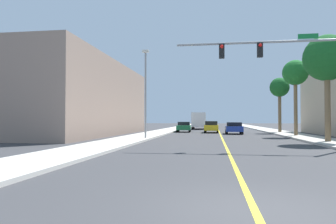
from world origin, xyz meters
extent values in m
plane|color=#38383A|center=(0.00, 42.00, 0.00)|extent=(192.00, 192.00, 0.00)
cube|color=beige|center=(-7.66, 42.00, 0.07)|extent=(3.26, 168.00, 0.15)
cube|color=#B2ADA3|center=(7.66, 42.00, 0.07)|extent=(3.26, 168.00, 0.15)
cube|color=yellow|center=(0.00, 42.00, 0.00)|extent=(0.16, 144.00, 0.01)
cube|color=gray|center=(-18.33, 26.92, 4.04)|extent=(14.48, 24.98, 8.09)
cylinder|color=gray|center=(1.76, 12.36, 6.18)|extent=(9.35, 0.14, 0.14)
cube|color=black|center=(1.91, 12.36, 5.73)|extent=(0.32, 0.24, 0.84)
sphere|color=red|center=(1.91, 12.22, 5.98)|extent=(0.20, 0.20, 0.20)
cube|color=black|center=(-0.27, 12.36, 5.73)|extent=(0.32, 0.24, 0.84)
sphere|color=red|center=(-0.27, 12.22, 5.98)|extent=(0.20, 0.20, 0.20)
cube|color=#147233|center=(4.56, 12.36, 6.43)|extent=(1.10, 0.04, 0.28)
cylinder|color=gray|center=(-6.53, 19.85, 3.80)|extent=(0.16, 0.16, 7.31)
cube|color=beige|center=(-6.53, 19.85, 7.61)|extent=(0.56, 0.28, 0.20)
cylinder|color=brown|center=(7.38, 17.67, 3.16)|extent=(0.40, 0.40, 6.03)
sphere|color=#195B23|center=(7.38, 17.67, 6.18)|extent=(3.33, 3.33, 3.33)
cone|color=#195B23|center=(7.97, 18.48, 5.98)|extent=(1.38, 1.15, 1.78)
cone|color=#195B23|center=(6.89, 18.54, 5.98)|extent=(1.59, 1.19, 1.44)
cone|color=#195B23|center=(6.38, 17.72, 5.98)|extent=(0.51, 1.70, 1.26)
cone|color=#195B23|center=(6.80, 16.86, 5.98)|extent=(1.42, 1.24, 1.28)
cylinder|color=brown|center=(7.33, 26.17, 3.27)|extent=(0.35, 0.35, 6.25)
sphere|color=#1E6B28|center=(7.33, 26.17, 6.40)|extent=(2.51, 2.51, 2.51)
cone|color=#1E6B28|center=(8.08, 26.07, 6.20)|extent=(0.56, 1.16, 1.11)
cone|color=#1E6B28|center=(7.57, 26.88, 6.20)|extent=(1.41, 0.85, 1.12)
cone|color=#1E6B28|center=(6.70, 26.58, 6.20)|extent=(0.97, 1.20, 1.41)
cone|color=#1E6B28|center=(6.74, 25.70, 6.20)|extent=(1.10, 1.27, 1.33)
cone|color=#1E6B28|center=(7.70, 25.51, 6.20)|extent=(1.38, 1.02, 1.34)
cylinder|color=brown|center=(7.54, 34.67, 2.98)|extent=(0.39, 0.39, 5.66)
sphere|color=#195B23|center=(7.54, 34.67, 5.81)|extent=(2.43, 2.43, 2.43)
cone|color=#195B23|center=(8.27, 34.61, 5.61)|extent=(0.50, 1.06, 1.29)
cone|color=#195B23|center=(7.96, 35.27, 5.61)|extent=(1.15, 0.95, 1.24)
cone|color=#195B23|center=(7.27, 35.35, 5.61)|extent=(1.38, 0.89, 1.16)
cone|color=#195B23|center=(6.82, 34.61, 5.61)|extent=(0.52, 1.32, 1.11)
cone|color=#195B23|center=(7.16, 34.05, 5.61)|extent=(1.14, 0.89, 1.19)
cone|color=#195B23|center=(7.91, 34.04, 5.61)|extent=(1.20, 0.95, 1.06)
cube|color=#1E389E|center=(1.61, 31.19, 0.62)|extent=(1.96, 3.85, 0.61)
cube|color=black|center=(1.61, 30.95, 1.16)|extent=(1.71, 2.00, 0.46)
cylinder|color=black|center=(0.76, 32.57, 0.32)|extent=(0.23, 0.64, 0.64)
cylinder|color=black|center=(2.49, 32.55, 0.32)|extent=(0.23, 0.64, 0.64)
cylinder|color=black|center=(0.74, 29.83, 0.32)|extent=(0.23, 0.64, 0.64)
cylinder|color=black|center=(2.47, 29.82, 0.32)|extent=(0.23, 0.64, 0.64)
cube|color=gold|center=(-1.04, 34.61, 0.66)|extent=(1.80, 4.49, 0.68)
cube|color=black|center=(-1.04, 34.42, 1.25)|extent=(1.57, 2.17, 0.51)
cylinder|color=black|center=(-1.81, 36.31, 0.32)|extent=(0.22, 0.64, 0.64)
cylinder|color=black|center=(-0.24, 36.30, 0.32)|extent=(0.22, 0.64, 0.64)
cylinder|color=black|center=(-1.84, 32.93, 0.32)|extent=(0.22, 0.64, 0.64)
cylinder|color=black|center=(-0.27, 32.92, 0.32)|extent=(0.22, 0.64, 0.64)
cube|color=#196638|center=(-4.78, 35.99, 0.62)|extent=(1.96, 3.99, 0.60)
cube|color=black|center=(-4.79, 36.21, 1.16)|extent=(1.67, 1.97, 0.48)
cylinder|color=black|center=(-3.92, 34.61, 0.32)|extent=(0.24, 0.65, 0.64)
cylinder|color=black|center=(-5.54, 34.55, 0.32)|extent=(0.24, 0.65, 0.64)
cylinder|color=black|center=(-4.03, 37.43, 0.32)|extent=(0.24, 0.65, 0.64)
cylinder|color=black|center=(-5.64, 37.37, 0.32)|extent=(0.24, 0.65, 0.64)
cube|color=red|center=(-3.44, 52.49, 1.25)|extent=(2.46, 2.42, 1.60)
cube|color=silver|center=(-3.32, 48.28, 1.68)|extent=(2.56, 6.12, 2.45)
cylinder|color=black|center=(-4.49, 52.46, 0.45)|extent=(0.30, 0.91, 0.90)
cylinder|color=black|center=(-2.39, 52.52, 0.45)|extent=(0.30, 0.91, 0.90)
cylinder|color=black|center=(-4.33, 46.74, 0.45)|extent=(0.30, 0.91, 0.90)
cylinder|color=black|center=(-2.23, 46.79, 0.45)|extent=(0.30, 0.91, 0.90)
camera|label=1|loc=(-0.76, -5.93, 1.70)|focal=32.91mm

